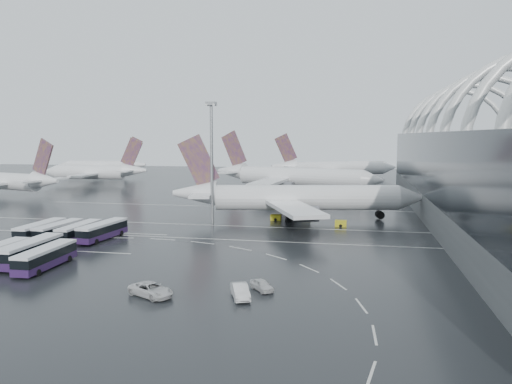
% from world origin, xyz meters
% --- Properties ---
extents(ground, '(420.00, 420.00, 0.00)m').
position_xyz_m(ground, '(0.00, 0.00, 0.00)').
color(ground, black).
rests_on(ground, ground).
extents(lane_marking_near, '(120.00, 0.25, 0.01)m').
position_xyz_m(lane_marking_near, '(0.00, -2.00, 0.01)').
color(lane_marking_near, silver).
rests_on(lane_marking_near, ground).
extents(lane_marking_mid, '(120.00, 0.25, 0.01)m').
position_xyz_m(lane_marking_mid, '(0.00, 12.00, 0.01)').
color(lane_marking_mid, silver).
rests_on(lane_marking_mid, ground).
extents(lane_marking_far, '(120.00, 0.25, 0.01)m').
position_xyz_m(lane_marking_far, '(0.00, 40.00, 0.01)').
color(lane_marking_far, silver).
rests_on(lane_marking_far, ground).
extents(bus_bay_line_south, '(28.00, 0.25, 0.01)m').
position_xyz_m(bus_bay_line_south, '(-24.00, -16.00, 0.01)').
color(bus_bay_line_south, silver).
rests_on(bus_bay_line_south, ground).
extents(bus_bay_line_north, '(28.00, 0.25, 0.01)m').
position_xyz_m(bus_bay_line_north, '(-24.00, 0.00, 0.01)').
color(bus_bay_line_north, silver).
rests_on(bus_bay_line_north, ground).
extents(airliner_main, '(57.89, 50.07, 19.67)m').
position_xyz_m(airliner_main, '(12.18, 23.01, 4.93)').
color(airliner_main, silver).
rests_on(airliner_main, ground).
extents(airliner_gate_b, '(59.66, 52.96, 21.15)m').
position_xyz_m(airliner_gate_b, '(4.89, 76.79, 5.29)').
color(airliner_gate_b, silver).
rests_on(airliner_gate_b, ground).
extents(airliner_gate_c, '(54.58, 49.84, 20.34)m').
position_xyz_m(airliner_gate_c, '(16.61, 127.55, 5.09)').
color(airliner_gate_c, silver).
rests_on(airliner_gate_c, ground).
extents(jet_remote_west, '(42.24, 34.28, 18.55)m').
position_xyz_m(jet_remote_west, '(-81.03, 48.86, 4.79)').
color(jet_remote_west, silver).
rests_on(jet_remote_west, ground).
extents(jet_remote_mid, '(42.90, 34.59, 18.67)m').
position_xyz_m(jet_remote_mid, '(-74.68, 90.25, 4.82)').
color(jet_remote_mid, silver).
rests_on(jet_remote_mid, ground).
extents(jet_remote_far, '(43.50, 35.05, 18.95)m').
position_xyz_m(jet_remote_far, '(-89.94, 124.24, 4.89)').
color(jet_remote_far, silver).
rests_on(jet_remote_far, ground).
extents(bus_row_near_a, '(3.10, 12.61, 3.10)m').
position_xyz_m(bus_row_near_a, '(-31.64, -8.38, 1.70)').
color(bus_row_near_a, '#2B143F').
rests_on(bus_row_near_a, ground).
extents(bus_row_near_b, '(3.50, 12.16, 2.96)m').
position_xyz_m(bus_row_near_b, '(-28.58, -7.41, 1.62)').
color(bus_row_near_b, '#2B143F').
rests_on(bus_row_near_b, ground).
extents(bus_row_near_c, '(3.09, 12.05, 2.95)m').
position_xyz_m(bus_row_near_c, '(-24.35, -7.31, 1.62)').
color(bus_row_near_c, '#2B143F').
rests_on(bus_row_near_c, ground).
extents(bus_row_near_d, '(4.09, 13.02, 3.15)m').
position_xyz_m(bus_row_near_d, '(-20.16, -6.29, 1.73)').
color(bus_row_near_d, '#2B143F').
rests_on(bus_row_near_d, ground).
extents(bus_row_far_b, '(3.46, 13.58, 3.33)m').
position_xyz_m(bus_row_far_b, '(-22.61, -24.17, 1.83)').
color(bus_row_far_b, '#2B143F').
rests_on(bus_row_far_b, ground).
extents(bus_row_far_c, '(3.28, 12.63, 3.09)m').
position_xyz_m(bus_row_far_c, '(-18.25, -26.70, 1.70)').
color(bus_row_far_c, '#2B143F').
rests_on(bus_row_far_c, ground).
extents(van_curve_a, '(6.66, 5.18, 1.68)m').
position_xyz_m(van_curve_a, '(1.99, -35.86, 0.84)').
color(van_curve_a, silver).
rests_on(van_curve_a, ground).
extents(van_curve_b, '(3.86, 4.22, 1.40)m').
position_xyz_m(van_curve_b, '(14.65, -30.94, 0.70)').
color(van_curve_b, silver).
rests_on(van_curve_b, ground).
extents(van_curve_c, '(3.55, 5.44, 1.69)m').
position_xyz_m(van_curve_c, '(12.66, -34.32, 0.85)').
color(van_curve_c, silver).
rests_on(van_curve_c, ground).
extents(floodlight_mast, '(2.03, 2.03, 26.50)m').
position_xyz_m(floodlight_mast, '(-4.78, 13.88, 16.67)').
color(floodlight_mast, gray).
rests_on(floodlight_mast, ground).
extents(gse_cart_belly_a, '(2.45, 1.45, 1.34)m').
position_xyz_m(gse_cart_belly_a, '(23.10, 15.78, 0.67)').
color(gse_cart_belly_a, gold).
rests_on(gse_cart_belly_a, ground).
extents(gse_cart_belly_c, '(2.42, 1.43, 1.32)m').
position_xyz_m(gse_cart_belly_c, '(8.30, 20.89, 0.66)').
color(gse_cart_belly_c, gold).
rests_on(gse_cart_belly_c, ground).
extents(gse_cart_belly_e, '(2.19, 1.29, 1.19)m').
position_xyz_m(gse_cart_belly_e, '(14.53, 29.15, 0.60)').
color(gse_cart_belly_e, gold).
rests_on(gse_cart_belly_e, ground).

